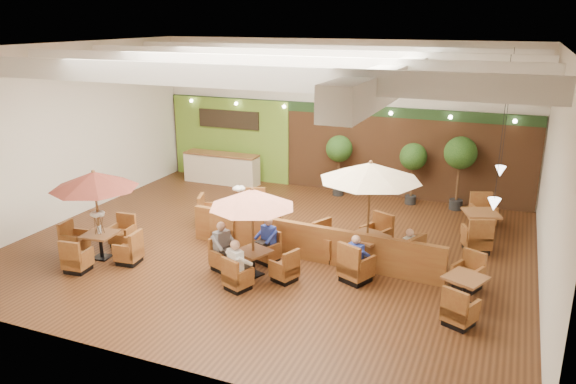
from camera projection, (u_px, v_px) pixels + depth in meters
The scene contains 17 objects.
room at pixel (296, 113), 15.85m from camera, with size 14.04×14.00×5.52m.
service_counter at pixel (222, 168), 21.88m from camera, with size 3.00×0.75×1.18m.
booth_divider at pixel (309, 242), 14.91m from camera, with size 7.21×0.18×1.00m, color brown.
table_0 at pixel (96, 199), 14.67m from camera, with size 2.45×2.45×2.47m.
table_1 at pixel (252, 215), 13.68m from camera, with size 2.41×2.41×2.33m.
table_2 at pixel (369, 196), 14.18m from camera, with size 2.96×2.96×2.82m.
table_3 at pixel (240, 217), 16.94m from camera, with size 2.88×2.88×1.58m.
table_4 at pixel (464, 292), 12.55m from camera, with size 1.07×2.59×0.91m.
table_5 at pixel (480, 226), 16.39m from camera, with size 1.21×2.96×1.04m.
topiary_0 at pixel (339, 151), 20.03m from camera, with size 0.95×0.95×2.21m.
topiary_1 at pixel (413, 159), 19.09m from camera, with size 0.93×0.93×2.15m.
topiary_2 at pixel (460, 156), 18.45m from camera, with size 1.07×1.07×2.50m.
diner_0 at pixel (237, 260), 13.18m from camera, with size 0.46×0.45×0.82m.
diner_1 at pixel (267, 236), 14.68m from camera, with size 0.43×0.41×0.78m.
diner_2 at pixel (223, 242), 14.24m from camera, with size 0.43×0.46×0.83m.
diner_3 at pixel (356, 253), 13.61m from camera, with size 0.42×0.37×0.77m.
diner_4 at pixel (407, 245), 14.15m from camera, with size 0.35×0.39×0.71m.
Camera 1 is at (6.06, -13.48, 6.22)m, focal length 35.00 mm.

